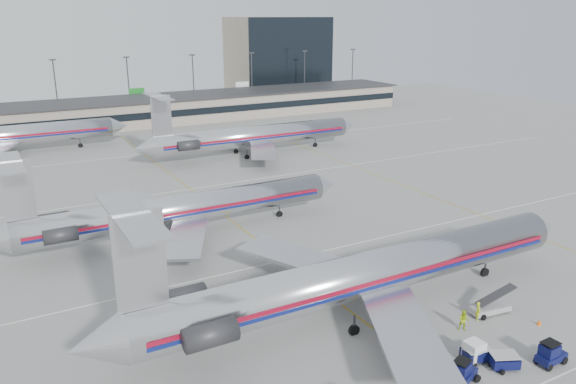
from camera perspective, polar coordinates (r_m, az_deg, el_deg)
ground at (r=54.01m, az=4.71°, el=-10.78°), size 260.00×260.00×0.00m
apron_markings at (r=61.67m, az=-0.46°, el=-6.94°), size 160.00×0.15×0.02m
terminal at (r=141.66m, az=-17.91°, el=7.59°), size 162.00×17.00×6.25m
light_mast_row at (r=154.60m, az=-19.19°, el=10.28°), size 163.60×0.40×15.28m
distant_building at (r=189.87m, az=-1.10°, el=13.58°), size 30.00×20.00×25.00m
jet_foreground at (r=49.97m, az=7.17°, el=-8.43°), size 50.10×29.50×13.11m
jet_second_row at (r=68.39m, az=-11.40°, el=-1.77°), size 44.24×26.05×11.58m
jet_third_row at (r=107.04m, az=-3.79°, el=5.69°), size 46.10×28.35×12.60m
tug_center at (r=44.52m, az=17.33°, el=-17.07°), size 2.58×1.87×1.89m
tug_right at (r=48.76m, az=25.10°, el=-14.69°), size 2.49×1.31×1.99m
cart_inner at (r=47.30m, az=18.56°, el=-15.31°), size 2.29×1.76×1.17m
cart_outer at (r=47.19m, az=21.09°, el=-15.69°), size 2.45×2.13×1.16m
uld_container at (r=47.03m, az=18.35°, el=-15.14°), size 1.67×1.41×1.72m
belt_loader at (r=54.35m, az=19.91°, el=-10.92°), size 4.53×1.83×2.34m
ramp_worker_near at (r=52.80m, az=18.74°, el=-11.38°), size 0.69×0.75×1.72m
ramp_worker_far at (r=50.83m, az=17.44°, el=-12.35°), size 1.13×1.13×1.85m
cone_right at (r=54.21m, az=24.16°, el=-11.96°), size 0.52×0.52×0.54m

